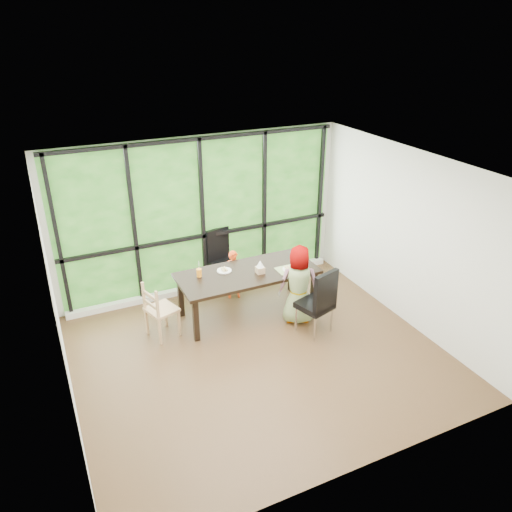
# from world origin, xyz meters

# --- Properties ---
(ground) EXTENTS (5.00, 5.00, 0.00)m
(ground) POSITION_xyz_m (0.00, 0.00, 0.00)
(ground) COLOR black
(ground) RESTS_ON ground
(back_wall) EXTENTS (5.00, 0.00, 5.00)m
(back_wall) POSITION_xyz_m (0.00, 2.25, 1.35)
(back_wall) COLOR silver
(back_wall) RESTS_ON ground
(foliage_backdrop) EXTENTS (4.80, 0.02, 2.65)m
(foliage_backdrop) POSITION_xyz_m (0.00, 2.23, 1.35)
(foliage_backdrop) COLOR #1E4D16
(foliage_backdrop) RESTS_ON back_wall
(window_mullions) EXTENTS (4.80, 0.06, 2.65)m
(window_mullions) POSITION_xyz_m (0.00, 2.19, 1.35)
(window_mullions) COLOR black
(window_mullions) RESTS_ON back_wall
(window_sill) EXTENTS (4.80, 0.12, 0.10)m
(window_sill) POSITION_xyz_m (0.00, 2.15, 0.05)
(window_sill) COLOR silver
(window_sill) RESTS_ON ground
(dining_table) EXTENTS (2.21, 0.95, 0.75)m
(dining_table) POSITION_xyz_m (0.33, 1.09, 0.38)
(dining_table) COLOR black
(dining_table) RESTS_ON ground
(chair_window_leather) EXTENTS (0.56, 0.56, 1.08)m
(chair_window_leather) POSITION_xyz_m (0.30, 2.02, 0.54)
(chair_window_leather) COLOR black
(chair_window_leather) RESTS_ON ground
(chair_interior_leather) EXTENTS (0.57, 0.57, 1.08)m
(chair_interior_leather) POSITION_xyz_m (1.02, 0.18, 0.54)
(chair_interior_leather) COLOR black
(chair_interior_leather) RESTS_ON ground
(chair_end_beech) EXTENTS (0.51, 0.52, 0.90)m
(chair_end_beech) POSITION_xyz_m (-1.09, 1.06, 0.45)
(chair_end_beech) COLOR tan
(chair_end_beech) RESTS_ON ground
(child_toddler) EXTENTS (0.35, 0.28, 0.86)m
(child_toddler) POSITION_xyz_m (0.33, 1.66, 0.43)
(child_toddler) COLOR red
(child_toddler) RESTS_ON ground
(child_older) EXTENTS (0.74, 0.62, 1.28)m
(child_older) POSITION_xyz_m (0.98, 0.56, 0.64)
(child_older) COLOR slate
(child_older) RESTS_ON ground
(placemat) EXTENTS (0.39, 0.29, 0.01)m
(placemat) POSITION_xyz_m (0.96, 0.89, 0.75)
(placemat) COLOR tan
(placemat) RESTS_ON dining_table
(plate_far) EXTENTS (0.23, 0.23, 0.01)m
(plate_far) POSITION_xyz_m (0.01, 1.27, 0.76)
(plate_far) COLOR white
(plate_far) RESTS_ON dining_table
(plate_near) EXTENTS (0.23, 0.23, 0.01)m
(plate_near) POSITION_xyz_m (0.96, 0.88, 0.76)
(plate_near) COLOR white
(plate_near) RESTS_ON dining_table
(orange_cup) EXTENTS (0.08, 0.08, 0.13)m
(orange_cup) POSITION_xyz_m (-0.41, 1.27, 0.81)
(orange_cup) COLOR orange
(orange_cup) RESTS_ON dining_table
(green_cup) EXTENTS (0.07, 0.07, 0.12)m
(green_cup) POSITION_xyz_m (1.21, 0.82, 0.81)
(green_cup) COLOR green
(green_cup) RESTS_ON dining_table
(tissue_box) EXTENTS (0.12, 0.12, 0.11)m
(tissue_box) POSITION_xyz_m (0.49, 0.97, 0.80)
(tissue_box) COLOR tan
(tissue_box) RESTS_ON dining_table
(crepe_rolls_far) EXTENTS (0.10, 0.12, 0.04)m
(crepe_rolls_far) POSITION_xyz_m (0.01, 1.27, 0.78)
(crepe_rolls_far) COLOR tan
(crepe_rolls_far) RESTS_ON plate_far
(crepe_rolls_near) EXTENTS (0.15, 0.12, 0.04)m
(crepe_rolls_near) POSITION_xyz_m (0.96, 0.88, 0.78)
(crepe_rolls_near) COLOR tan
(crepe_rolls_near) RESTS_ON plate_near
(straw_white) EXTENTS (0.01, 0.04, 0.20)m
(straw_white) POSITION_xyz_m (-0.41, 1.27, 0.92)
(straw_white) COLOR white
(straw_white) RESTS_ON orange_cup
(straw_pink) EXTENTS (0.01, 0.04, 0.20)m
(straw_pink) POSITION_xyz_m (1.21, 0.82, 0.91)
(straw_pink) COLOR pink
(straw_pink) RESTS_ON green_cup
(tissue) EXTENTS (0.12, 0.12, 0.11)m
(tissue) POSITION_xyz_m (0.49, 0.97, 0.91)
(tissue) COLOR white
(tissue) RESTS_ON tissue_box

